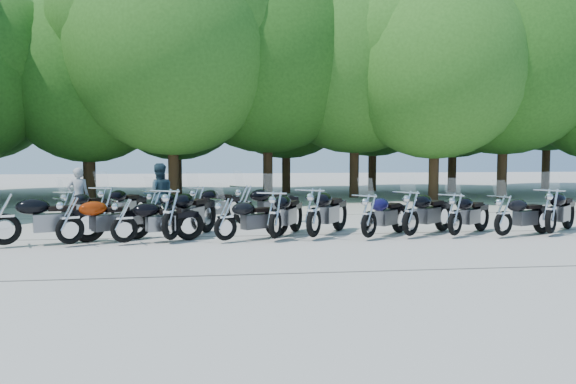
{
  "coord_description": "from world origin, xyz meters",
  "views": [
    {
      "loc": [
        -1.77,
        -12.49,
        2.09
      ],
      "look_at": [
        0.0,
        1.5,
        1.1
      ],
      "focal_mm": 35.0,
      "sensor_mm": 36.0,
      "label": 1
    }
  ],
  "objects": [
    {
      "name": "motorcycle_13",
      "position": [
        -4.78,
        3.16,
        0.67
      ],
      "size": [
        1.6,
        2.45,
        1.33
      ],
      "primitive_type": null,
      "rotation": [
        0.0,
        0.0,
        2.73
      ],
      "color": "black",
      "rests_on": "ground"
    },
    {
      "name": "ground",
      "position": [
        0.0,
        0.0,
        0.0
      ],
      "size": [
        90.0,
        90.0,
        0.0
      ],
      "primitive_type": "plane",
      "color": "#A9A399",
      "rests_on": "ground"
    },
    {
      "name": "motorcycle_12",
      "position": [
        -5.78,
        3.31,
        0.6
      ],
      "size": [
        1.49,
        2.21,
        1.21
      ],
      "primitive_type": null,
      "rotation": [
        0.0,
        0.0,
        2.71
      ],
      "color": "black",
      "rests_on": "ground"
    },
    {
      "name": "motorcycle_14",
      "position": [
        -3.49,
        3.27,
        0.6
      ],
      "size": [
        1.87,
        2.04,
        1.2
      ],
      "primitive_type": null,
      "rotation": [
        0.0,
        0.0,
        2.44
      ],
      "color": "black",
      "rests_on": "ground"
    },
    {
      "name": "motorcycle_1",
      "position": [
        -5.02,
        0.37,
        0.63
      ],
      "size": [
        2.22,
        1.84,
        1.26
      ],
      "primitive_type": null,
      "rotation": [
        0.0,
        0.0,
        2.18
      ],
      "color": "maroon",
      "rests_on": "ground"
    },
    {
      "name": "motorcycle_5",
      "position": [
        -0.43,
        0.54,
        0.67
      ],
      "size": [
        1.65,
        2.47,
        1.35
      ],
      "primitive_type": null,
      "rotation": [
        0.0,
        0.0,
        2.72
      ],
      "color": "black",
      "rests_on": "ground"
    },
    {
      "name": "motorcycle_8",
      "position": [
        2.89,
        0.58,
        0.66
      ],
      "size": [
        2.25,
        2.07,
        1.33
      ],
      "primitive_type": null,
      "rotation": [
        0.0,
        0.0,
        2.28
      ],
      "color": "black",
      "rests_on": "ground"
    },
    {
      "name": "tree_6",
      "position": [
        7.55,
        10.82,
        5.81
      ],
      "size": [
        8.0,
        8.0,
        9.82
      ],
      "color": "#3A2614",
      "rests_on": "ground"
    },
    {
      "name": "motorcycle_10",
      "position": [
        5.15,
        0.34,
        0.6
      ],
      "size": [
        2.21,
        1.44,
        1.2
      ],
      "primitive_type": null,
      "rotation": [
        0.0,
        0.0,
        1.98
      ],
      "color": "black",
      "rests_on": "ground"
    },
    {
      "name": "motorcycle_4",
      "position": [
        -1.59,
        0.45,
        0.59
      ],
      "size": [
        2.11,
        1.63,
        1.18
      ],
      "primitive_type": null,
      "rotation": [
        0.0,
        0.0,
        2.12
      ],
      "color": "black",
      "rests_on": "ground"
    },
    {
      "name": "tree_11",
      "position": [
        -3.76,
        16.43,
        5.49
      ],
      "size": [
        7.56,
        7.56,
        9.28
      ],
      "color": "#3A2614",
      "rests_on": "ground"
    },
    {
      "name": "motorcycle_6",
      "position": [
        0.51,
        0.63,
        0.71
      ],
      "size": [
        1.98,
        2.51,
        1.41
      ],
      "primitive_type": null,
      "rotation": [
        0.0,
        0.0,
        2.58
      ],
      "color": "black",
      "rests_on": "ground"
    },
    {
      "name": "tree_5",
      "position": [
        4.61,
        13.2,
        6.57
      ],
      "size": [
        9.04,
        9.04,
        11.1
      ],
      "color": "#3A2614",
      "rests_on": "ground"
    },
    {
      "name": "motorcycle_9",
      "position": [
        4.0,
        0.52,
        0.62
      ],
      "size": [
        2.1,
        1.95,
        1.25
      ],
      "primitive_type": null,
      "rotation": [
        0.0,
        0.0,
        2.29
      ],
      "color": "black",
      "rests_on": "ground"
    },
    {
      "name": "tree_13",
      "position": [
        6.69,
        17.47,
        6.04
      ],
      "size": [
        8.31,
        8.31,
        10.2
      ],
      "color": "#3A2614",
      "rests_on": "ground"
    },
    {
      "name": "motorcycle_16",
      "position": [
        -1.02,
        3.17,
        0.67
      ],
      "size": [
        2.37,
        1.92,
        1.34
      ],
      "primitive_type": null,
      "rotation": [
        0.0,
        0.0,
        2.16
      ],
      "color": "black",
      "rests_on": "ground"
    },
    {
      "name": "tree_15",
      "position": [
        16.61,
        17.02,
        7.03
      ],
      "size": [
        9.67,
        9.67,
        11.86
      ],
      "color": "#3A2614",
      "rests_on": "ground"
    },
    {
      "name": "tree_14",
      "position": [
        10.68,
        16.09,
        5.83
      ],
      "size": [
        8.02,
        8.02,
        9.84
      ],
      "color": "#3A2614",
      "rests_on": "ground"
    },
    {
      "name": "rider_0",
      "position": [
        -5.76,
        4.26,
        0.83
      ],
      "size": [
        0.68,
        0.52,
        1.67
      ],
      "primitive_type": "imported",
      "rotation": [
        0.0,
        0.0,
        3.36
      ],
      "color": "#999A9C",
      "rests_on": "ground"
    },
    {
      "name": "motorcycle_2",
      "position": [
        -3.86,
        0.42,
        0.6
      ],
      "size": [
        2.21,
        1.38,
        1.2
      ],
      "primitive_type": null,
      "rotation": [
        0.0,
        0.0,
        1.95
      ],
      "color": "black",
      "rests_on": "ground"
    },
    {
      "name": "motorcycle_7",
      "position": [
        1.81,
        0.44,
        0.63
      ],
      "size": [
        2.05,
        2.05,
        1.26
      ],
      "primitive_type": null,
      "rotation": [
        0.0,
        0.0,
        2.36
      ],
      "color": "#0F0C38",
      "rests_on": "ground"
    },
    {
      "name": "tree_12",
      "position": [
        1.8,
        16.47,
        5.72
      ],
      "size": [
        7.88,
        7.88,
        9.67
      ],
      "color": "#3A2614",
      "rests_on": "ground"
    },
    {
      "name": "motorcycle_0",
      "position": [
        -6.41,
        0.37,
        0.68
      ],
      "size": [
        2.52,
        1.52,
        1.37
      ],
      "primitive_type": null,
      "rotation": [
        0.0,
        0.0,
        1.92
      ],
      "color": "black",
      "rests_on": "ground"
    },
    {
      "name": "tree_4",
      "position": [
        0.54,
        13.09,
        6.64
      ],
      "size": [
        9.13,
        9.13,
        11.2
      ],
      "color": "#3A2614",
      "rests_on": "ground"
    },
    {
      "name": "motorcycle_11",
      "position": [
        6.5,
        0.49,
        0.68
      ],
      "size": [
        2.25,
        2.18,
        1.36
      ],
      "primitive_type": null,
      "rotation": [
        0.0,
        0.0,
        2.33
      ],
      "color": "black",
      "rests_on": "ground"
    },
    {
      "name": "rider_1",
      "position": [
        -3.43,
        3.76,
        0.9
      ],
      "size": [
        0.99,
        0.84,
        1.79
      ],
      "primitive_type": "imported",
      "rotation": [
        0.0,
        0.0,
        3.35
      ],
      "color": "#213945",
      "rests_on": "ground"
    },
    {
      "name": "tree_7",
      "position": [
        11.2,
        11.78,
        6.39
      ],
      "size": [
        8.79,
        8.79,
        10.79
      ],
      "color": "#3A2614",
      "rests_on": "ground"
    },
    {
      "name": "motorcycle_15",
      "position": [
        -2.32,
        3.35,
        0.65
      ],
      "size": [
        1.97,
        2.25,
        1.3
      ],
      "primitive_type": null,
      "rotation": [
        0.0,
        0.0,
        2.48
      ],
      "color": "black",
      "rests_on": "ground"
    },
    {
      "name": "tree_3",
      "position": [
        -3.57,
        11.24,
        6.32
      ],
      "size": [
        8.7,
        8.7,
        10.67
      ],
      "color": "#3A2614",
      "rests_on": "ground"
    },
    {
      "name": "motorcycle_3",
      "position": [
        -2.84,
        0.62,
        0.71
      ],
      "size": [
        1.79,
        2.6,
        1.43
      ],
      "primitive_type": null,
      "rotation": [
        0.0,
        0.0,
        2.69
      ],
      "color": "black",
      "rests_on": "ground"
    },
    {
      "name": "tree_10",
      "position": [
        -8.29,
        16.97,
        5.66
      ],
      "size": [
        7.78,
        7.78,
        9.55
      ],
      "color": "#3A2614",
      "rests_on": "ground"
    },
    {
      "name": "tree_2",
      "position": [
        -7.25,
        12.84,
        5.31
      ],
      "size": [
        7.31,
        7.31,
        8.97
      ],
      "color": "#3A2614",
      "rests_on": "ground"
    }
  ]
}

